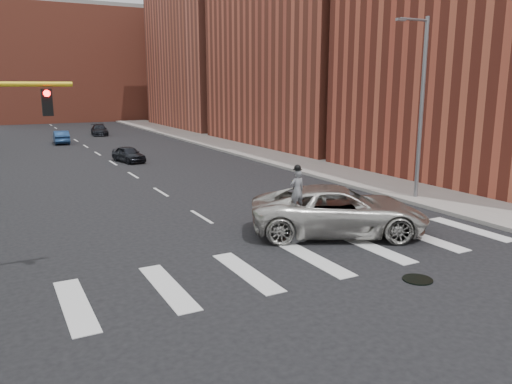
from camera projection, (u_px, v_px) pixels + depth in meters
name	position (u px, v px, depth m)	size (l,w,h in m)	color
ground_plane	(298.00, 276.00, 15.43)	(160.00, 160.00, 0.00)	black
sidewalk_right	(263.00, 153.00, 42.73)	(5.00, 90.00, 0.18)	gray
manhole	(418.00, 279.00, 15.07)	(0.90, 0.90, 0.04)	black
building_mid	(324.00, 21.00, 48.92)	(16.00, 22.00, 24.00)	#A34733
building_far	(223.00, 55.00, 70.06)	(16.00, 22.00, 20.00)	#B15541
building_backdrop	(78.00, 66.00, 83.67)	(26.00, 14.00, 18.00)	#A34733
streetlight	(420.00, 103.00, 24.58)	(2.05, 0.20, 9.00)	slate
stilt_performer	(297.00, 212.00, 18.67)	(0.84, 0.53, 2.92)	#311F13
suv_crossing	(339.00, 211.00, 19.57)	(3.16, 6.86, 1.91)	#BBB8B0
car_near	(129.00, 154.00, 38.25)	(1.43, 3.54, 1.21)	black
car_mid	(61.00, 137.00, 50.39)	(1.40, 4.01, 1.32)	navy
car_far	(99.00, 130.00, 58.94)	(1.74, 4.27, 1.24)	black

